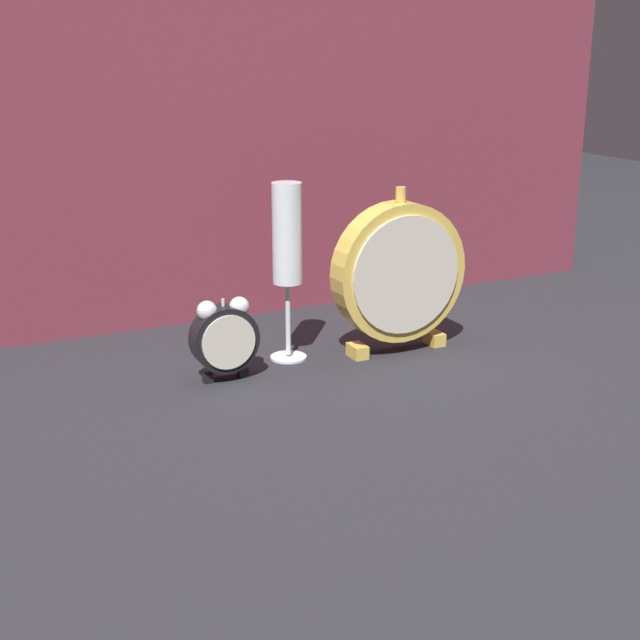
{
  "coord_description": "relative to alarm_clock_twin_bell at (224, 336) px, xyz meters",
  "views": [
    {
      "loc": [
        -0.5,
        -0.95,
        0.41
      ],
      "look_at": [
        0.0,
        0.08,
        0.06
      ],
      "focal_mm": 50.0,
      "sensor_mm": 36.0,
      "label": 1
    }
  ],
  "objects": [
    {
      "name": "fabric_backdrop_drape",
      "position": [
        0.14,
        0.26,
        0.27
      ],
      "size": [
        1.3,
        0.01,
        0.66
      ],
      "primitive_type": "cube",
      "color": "brown",
      "rests_on": "ground_plane"
    },
    {
      "name": "mantel_clock_silver",
      "position": [
        0.25,
        -0.0,
        0.05
      ],
      "size": [
        0.19,
        0.04,
        0.23
      ],
      "color": "gold",
      "rests_on": "ground_plane"
    },
    {
      "name": "champagne_flute",
      "position": [
        0.11,
        0.04,
        0.1
      ],
      "size": [
        0.05,
        0.05,
        0.24
      ],
      "color": "silver",
      "rests_on": "ground_plane"
    },
    {
      "name": "alarm_clock_twin_bell",
      "position": [
        0.0,
        0.0,
        0.0
      ],
      "size": [
        0.09,
        0.03,
        0.11
      ],
      "color": "black",
      "rests_on": "ground_plane"
    },
    {
      "name": "ground_plane",
      "position": [
        0.14,
        -0.07,
        -0.06
      ],
      "size": [
        4.0,
        4.0,
        0.0
      ],
      "primitive_type": "plane",
      "color": "#232328"
    }
  ]
}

